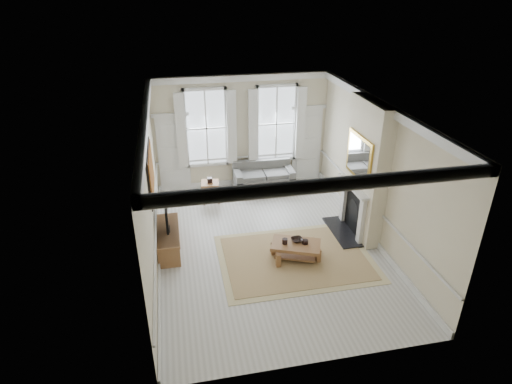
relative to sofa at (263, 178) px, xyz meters
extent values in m
plane|color=#B7B5AD|center=(-0.57, -3.11, -0.35)|extent=(7.20, 7.20, 0.00)
plane|color=white|center=(-0.57, -3.11, 3.05)|extent=(7.20, 7.20, 0.00)
plane|color=beige|center=(-0.57, 0.49, 1.35)|extent=(5.20, 0.00, 5.20)
plane|color=beige|center=(-3.17, -3.11, 1.35)|extent=(0.00, 7.20, 7.20)
plane|color=beige|center=(2.03, -3.11, 1.35)|extent=(0.00, 7.20, 7.20)
cube|color=silver|center=(-2.62, 0.45, 0.80)|extent=(0.90, 0.08, 2.30)
cube|color=silver|center=(1.48, 0.45, 0.80)|extent=(0.90, 0.08, 2.30)
cube|color=#AD711D|center=(-3.13, -2.81, 1.70)|extent=(0.05, 1.66, 1.06)
cube|color=beige|center=(1.86, -2.91, 1.35)|extent=(0.35, 1.70, 3.38)
cube|color=black|center=(1.43, -2.91, -0.33)|extent=(0.55, 1.50, 0.05)
cube|color=silver|center=(1.63, -3.46, 0.22)|extent=(0.10, 0.18, 1.15)
cube|color=silver|center=(1.63, -2.36, 0.22)|extent=(0.10, 0.18, 1.15)
cube|color=silver|center=(1.58, -2.91, 0.95)|extent=(0.20, 1.45, 0.06)
cube|color=black|center=(1.68, -2.91, 0.20)|extent=(0.02, 0.92, 1.00)
cube|color=gold|center=(1.64, -2.91, 1.70)|extent=(0.06, 1.26, 1.06)
cube|color=#595957|center=(0.00, -0.06, -0.09)|extent=(1.78, 0.87, 0.40)
cube|color=#595957|center=(0.00, 0.27, 0.27)|extent=(1.78, 0.20, 0.44)
cube|color=#595957|center=(-0.79, -0.06, 0.15)|extent=(0.20, 0.87, 0.30)
cube|color=#595957|center=(0.79, -0.06, 0.15)|extent=(0.20, 0.87, 0.30)
cylinder|color=brown|center=(-0.77, -0.37, -0.31)|extent=(0.06, 0.06, 0.08)
cylinder|color=brown|center=(0.77, 0.25, -0.31)|extent=(0.06, 0.06, 0.08)
cube|color=brown|center=(-1.67, -0.52, 0.22)|extent=(0.55, 0.55, 0.06)
cube|color=brown|center=(-1.87, -0.71, -0.08)|extent=(0.05, 0.05, 0.54)
cube|color=brown|center=(-1.48, -0.71, -0.08)|extent=(0.05, 0.05, 0.54)
cube|color=brown|center=(-1.87, -0.32, -0.08)|extent=(0.05, 0.05, 0.54)
cube|color=brown|center=(-1.48, -0.32, -0.08)|extent=(0.05, 0.05, 0.54)
cube|color=tan|center=(-0.06, -3.75, -0.34)|extent=(3.50, 2.60, 0.02)
cube|color=brown|center=(-0.06, -3.75, 0.02)|extent=(1.26, 1.00, 0.08)
cube|color=brown|center=(-0.51, -3.97, -0.19)|extent=(0.10, 0.10, 0.33)
cube|color=brown|center=(0.39, -3.97, -0.19)|extent=(0.10, 0.10, 0.33)
cube|color=brown|center=(-0.51, -3.53, -0.19)|extent=(0.10, 0.10, 0.33)
cube|color=brown|center=(0.39, -3.53, -0.19)|extent=(0.10, 0.10, 0.33)
cylinder|color=black|center=(-0.31, -3.70, 0.12)|extent=(0.12, 0.12, 0.12)
cylinder|color=black|center=(0.14, -3.80, 0.11)|extent=(0.14, 0.14, 0.10)
imported|color=black|center=(-0.01, -3.65, 0.09)|extent=(0.28, 0.28, 0.06)
cube|color=brown|center=(-2.91, -2.78, -0.08)|extent=(0.49, 1.53, 0.55)
cube|color=black|center=(-2.89, -2.78, 0.21)|extent=(0.08, 0.30, 0.03)
cube|color=black|center=(-2.89, -2.78, 0.60)|extent=(0.05, 0.90, 0.55)
cube|color=black|center=(-2.86, -2.78, 0.60)|extent=(0.01, 0.83, 0.49)
camera|label=1|loc=(-2.57, -11.56, 5.46)|focal=30.00mm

